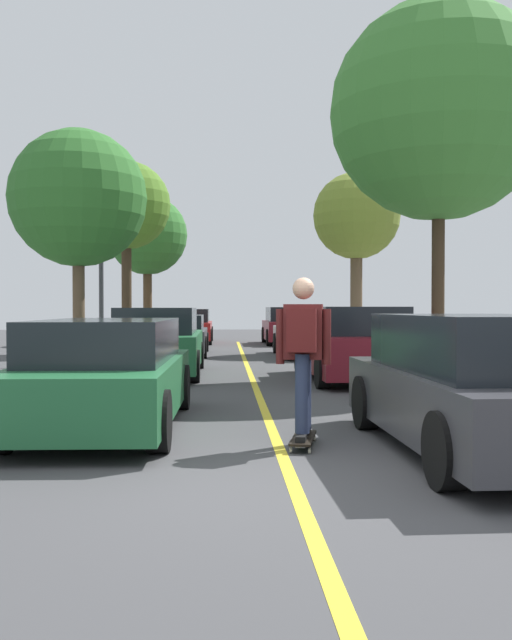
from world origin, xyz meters
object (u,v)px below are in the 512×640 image
parked_car_left_far (178,335)px  skateboard (303,438)px  street_tree_left_near (126,207)px  skateboarder (303,347)px  parked_car_right_near (353,344)px  streetlamp (101,239)px  parked_car_right_farthest (289,326)px  parked_car_left_near (158,343)px  parked_car_right_nearest (480,384)px  parked_car_right_far (310,334)px  street_tree_left_far (147,236)px  parked_car_left_farthest (189,326)px  street_tree_right_nearest (439,112)px  street_tree_right_near (356,217)px  street_tree_left_nearest (78,199)px  parked_car_left_nearest (107,373)px

parked_car_left_far → skateboard: 14.38m
street_tree_left_near → skateboarder: bearing=-75.5°
parked_car_right_near → streetlamp: 7.63m
parked_car_right_farthest → street_tree_left_near: 8.60m
parked_car_right_near → skateboard: size_ratio=4.91×
parked_car_left_near → parked_car_right_nearest: 9.15m
parked_car_left_far → parked_car_right_far: 4.08m
street_tree_left_near → street_tree_left_far: 6.12m
parked_car_left_farthest → skateboard: size_ratio=5.40×
parked_car_left_near → street_tree_right_nearest: 7.50m
parked_car_left_farthest → streetlamp: size_ratio=0.87×
street_tree_left_far → streetlamp: street_tree_left_far is taller
parked_car_right_far → street_tree_right_nearest: 8.55m
street_tree_right_near → skateboarder: street_tree_right_near is taller
parked_car_right_near → skateboard: parked_car_right_near is taller
skateboarder → street_tree_left_near: bearing=104.5°
street_tree_right_nearest → skateboard: 9.04m
street_tree_left_near → skateboarder: street_tree_left_near is taller
parked_car_left_far → streetlamp: streetlamp is taller
street_tree_left_nearest → street_tree_right_near: street_tree_right_near is taller
parked_car_right_near → skateboard: (-1.75, -6.57, -0.65)m
parked_car_left_nearest → parked_car_right_farthest: 19.45m
parked_car_right_far → street_tree_left_near: (-5.71, 1.85, 4.04)m
street_tree_right_near → skateboard: (-3.45, -15.11, -4.29)m
parked_car_right_far → street_tree_left_nearest: bearing=-136.0°
parked_car_left_near → parked_car_right_near: size_ratio=1.07×
parked_car_left_nearest → street_tree_left_far: 20.50m
street_tree_left_far → streetlamp: (-0.05, -10.46, -1.15)m
street_tree_left_nearest → street_tree_left_far: size_ratio=0.87×
parked_car_right_near → parked_car_left_nearest: bearing=-127.2°
parked_car_right_farthest → street_tree_left_nearest: size_ratio=0.79×
parked_car_left_nearest → parked_car_left_farthest: 20.10m
parked_car_left_near → street_tree_left_nearest: (-1.70, 0.06, 3.09)m
parked_car_right_far → street_tree_right_near: size_ratio=0.77×
street_tree_left_far → street_tree_right_near: 9.71m
street_tree_right_nearest → streetlamp: size_ratio=1.37×
parked_car_right_far → skateboard: (-1.75, -13.41, -0.57)m
parked_car_left_farthest → street_tree_right_near: bearing=-47.7°
parked_car_right_near → parked_car_left_near: bearing=162.5°
parked_car_right_near → parked_car_right_farthest: bearing=90.0°
streetlamp → skateboarder: 11.86m
parked_car_left_nearest → parked_car_left_far: size_ratio=0.99×
street_tree_left_near → parked_car_right_farthest: bearing=41.5°
skateboarder → parked_car_right_nearest: bearing=-11.4°
street_tree_right_nearest → parked_car_left_nearest: bearing=-137.7°
parked_car_left_far → street_tree_left_far: street_tree_left_far is taller
parked_car_right_nearest → street_tree_left_nearest: street_tree_left_nearest is taller
street_tree_right_near → skateboard: size_ratio=6.58×
parked_car_left_nearest → skateboarder: 2.64m
parked_car_left_nearest → streetlamp: (-1.75, 9.63, 2.58)m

